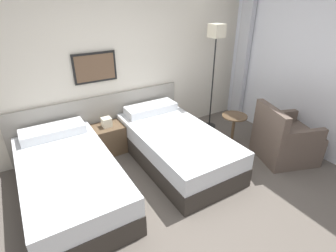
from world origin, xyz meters
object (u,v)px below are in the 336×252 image
Objects in this scene: bed_near_door at (69,179)px; armchair at (284,141)px; bed_near_window at (175,145)px; nightstand at (109,138)px; floor_lamp at (216,44)px; side_table at (234,125)px.

armchair reaches higher than bed_near_door.
bed_near_window is at bearing 0.00° from bed_near_door.
bed_near_door is 3.11m from armchair.
nightstand is 0.62× the size of armchair.
floor_lamp is 1.91× the size of armchair.
side_table is 0.56× the size of armchair.
nightstand is at bearing 74.72° from armchair.
bed_near_door is 1.09× the size of floor_lamp.
bed_near_window is 3.69× the size of side_table.
side_table is (2.60, -0.11, 0.11)m from bed_near_door.
armchair reaches higher than bed_near_window.
bed_near_door is at bearing 94.67° from armchair.
nightstand is at bearing 176.08° from floor_lamp.
bed_near_window is 1.84m from floor_lamp.
bed_near_door is at bearing 177.54° from side_table.
nightstand reaches higher than side_table.
floor_lamp is 1.37m from side_table.
side_table is at bearing -99.52° from floor_lamp.
nightstand is at bearing 135.35° from bed_near_window.
bed_near_window is (1.54, 0.00, 0.00)m from bed_near_door.
nightstand is 0.32× the size of floor_lamp.
armchair is (1.47, -0.79, 0.02)m from bed_near_window.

